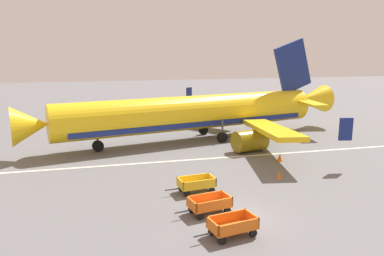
{
  "coord_description": "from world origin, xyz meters",
  "views": [
    {
      "loc": [
        -7.72,
        -19.67,
        9.72
      ],
      "look_at": [
        0.44,
        13.16,
        2.8
      ],
      "focal_mm": 35.01,
      "sensor_mm": 36.0,
      "label": 1
    }
  ],
  "objects_px": {
    "baggage_cart_nearest": "(232,225)",
    "baggage_cart_third_in_row": "(196,184)",
    "traffic_cone_near_plane": "(280,157)",
    "traffic_cone_mid_apron": "(279,175)",
    "airplane": "(201,113)",
    "baggage_cart_second_in_row": "(209,204)"
  },
  "relations": [
    {
      "from": "baggage_cart_nearest",
      "to": "traffic_cone_mid_apron",
      "type": "xyz_separation_m",
      "value": [
        6.76,
        7.97,
        -0.33
      ]
    },
    {
      "from": "baggage_cart_third_in_row",
      "to": "traffic_cone_near_plane",
      "type": "relative_size",
      "value": 5.2
    },
    {
      "from": "baggage_cart_nearest",
      "to": "traffic_cone_mid_apron",
      "type": "distance_m",
      "value": 10.46
    },
    {
      "from": "baggage_cart_third_in_row",
      "to": "baggage_cart_second_in_row",
      "type": "bearing_deg",
      "value": -91.74
    },
    {
      "from": "traffic_cone_near_plane",
      "to": "baggage_cart_nearest",
      "type": "bearing_deg",
      "value": -126.36
    },
    {
      "from": "traffic_cone_near_plane",
      "to": "airplane",
      "type": "bearing_deg",
      "value": 115.37
    },
    {
      "from": "baggage_cart_third_in_row",
      "to": "traffic_cone_near_plane",
      "type": "height_order",
      "value": "baggage_cart_third_in_row"
    },
    {
      "from": "airplane",
      "to": "baggage_cart_third_in_row",
      "type": "relative_size",
      "value": 10.35
    },
    {
      "from": "airplane",
      "to": "traffic_cone_mid_apron",
      "type": "relative_size",
      "value": 67.74
    },
    {
      "from": "airplane",
      "to": "traffic_cone_near_plane",
      "type": "bearing_deg",
      "value": -64.63
    },
    {
      "from": "traffic_cone_mid_apron",
      "to": "baggage_cart_nearest",
      "type": "bearing_deg",
      "value": -130.31
    },
    {
      "from": "airplane",
      "to": "traffic_cone_near_plane",
      "type": "xyz_separation_m",
      "value": [
        4.69,
        -9.88,
        -2.71
      ]
    },
    {
      "from": "traffic_cone_near_plane",
      "to": "traffic_cone_mid_apron",
      "type": "relative_size",
      "value": 1.26
    },
    {
      "from": "baggage_cart_third_in_row",
      "to": "traffic_cone_mid_apron",
      "type": "bearing_deg",
      "value": 10.69
    },
    {
      "from": "baggage_cart_nearest",
      "to": "traffic_cone_near_plane",
      "type": "relative_size",
      "value": 5.21
    },
    {
      "from": "baggage_cart_second_in_row",
      "to": "baggage_cart_third_in_row",
      "type": "height_order",
      "value": "same"
    },
    {
      "from": "traffic_cone_mid_apron",
      "to": "traffic_cone_near_plane",
      "type": "bearing_deg",
      "value": 62.31
    },
    {
      "from": "baggage_cart_nearest",
      "to": "baggage_cart_second_in_row",
      "type": "relative_size",
      "value": 1.0
    },
    {
      "from": "traffic_cone_mid_apron",
      "to": "airplane",
      "type": "bearing_deg",
      "value": 99.88
    },
    {
      "from": "baggage_cart_nearest",
      "to": "traffic_cone_mid_apron",
      "type": "bearing_deg",
      "value": 49.69
    },
    {
      "from": "traffic_cone_near_plane",
      "to": "traffic_cone_mid_apron",
      "type": "xyz_separation_m",
      "value": [
        -2.23,
        -4.24,
        -0.07
      ]
    },
    {
      "from": "baggage_cart_nearest",
      "to": "baggage_cart_third_in_row",
      "type": "distance_m",
      "value": 6.65
    }
  ]
}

